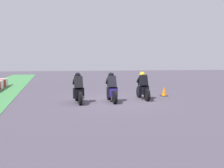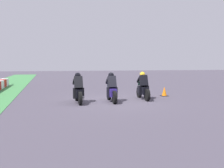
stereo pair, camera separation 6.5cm
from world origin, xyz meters
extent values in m
plane|color=#47414E|center=(0.00, 0.00, 0.00)|extent=(120.00, 120.00, 0.00)
cube|color=red|center=(9.81, 6.93, 0.32)|extent=(1.28, 0.60, 0.64)
cube|color=white|center=(11.12, 6.93, 0.32)|extent=(1.28, 0.60, 0.64)
cylinder|color=black|center=(0.95, -1.86, 0.32)|extent=(0.65, 0.18, 0.64)
cylinder|color=black|center=(-0.45, -1.76, 0.32)|extent=(0.65, 0.18, 0.64)
cube|color=black|center=(0.25, -1.81, 0.50)|extent=(1.12, 0.40, 0.40)
ellipsoid|color=black|center=(0.35, -1.82, 0.80)|extent=(0.50, 0.33, 0.24)
cube|color=red|center=(-0.26, -1.77, 0.52)|extent=(0.07, 0.16, 0.08)
cylinder|color=#A5A5AD|center=(-0.11, -1.94, 0.37)|extent=(0.43, 0.13, 0.10)
cube|color=black|center=(0.15, -1.80, 1.02)|extent=(0.51, 0.43, 0.66)
sphere|color=gold|center=(0.37, -1.82, 1.36)|extent=(0.32, 0.32, 0.30)
cube|color=#488F6C|center=(0.75, -1.84, 0.84)|extent=(0.17, 0.27, 0.23)
cube|color=black|center=(0.15, -1.60, 0.50)|extent=(0.19, 0.15, 0.52)
cube|color=black|center=(0.12, -2.00, 0.50)|extent=(0.19, 0.15, 0.52)
cube|color=black|center=(0.54, -1.65, 1.04)|extent=(0.39, 0.13, 0.31)
cube|color=black|center=(0.52, -2.01, 1.04)|extent=(0.39, 0.13, 0.31)
cylinder|color=black|center=(0.51, 0.06, 0.32)|extent=(0.65, 0.17, 0.64)
cylinder|color=black|center=(-0.89, 0.13, 0.32)|extent=(0.65, 0.17, 0.64)
cube|color=navy|center=(-0.19, 0.10, 0.50)|extent=(1.12, 0.38, 0.40)
ellipsoid|color=navy|center=(-0.09, 0.09, 0.80)|extent=(0.49, 0.32, 0.24)
cube|color=red|center=(-0.70, 0.12, 0.52)|extent=(0.07, 0.16, 0.08)
cylinder|color=#A5A5AD|center=(-0.55, -0.05, 0.37)|extent=(0.42, 0.12, 0.10)
cube|color=black|center=(-0.29, 0.10, 1.02)|extent=(0.50, 0.42, 0.66)
sphere|color=black|center=(-0.07, 0.09, 1.36)|extent=(0.32, 0.32, 0.30)
cube|color=#506859|center=(0.31, 0.07, 0.84)|extent=(0.17, 0.27, 0.23)
cube|color=black|center=(-0.30, 0.30, 0.50)|extent=(0.19, 0.15, 0.52)
cube|color=black|center=(-0.32, -0.10, 0.50)|extent=(0.19, 0.15, 0.52)
cube|color=black|center=(0.10, 0.26, 1.04)|extent=(0.39, 0.12, 0.31)
cube|color=black|center=(0.08, -0.10, 1.04)|extent=(0.39, 0.12, 0.31)
cylinder|color=black|center=(0.58, 1.79, 0.32)|extent=(0.64, 0.14, 0.64)
cylinder|color=black|center=(-0.82, 1.79, 0.32)|extent=(0.64, 0.14, 0.64)
cube|color=black|center=(-0.12, 1.79, 0.50)|extent=(1.10, 0.32, 0.40)
ellipsoid|color=black|center=(-0.02, 1.79, 0.80)|extent=(0.48, 0.30, 0.24)
cube|color=red|center=(-0.63, 1.79, 0.52)|extent=(0.06, 0.16, 0.08)
cylinder|color=#A5A5AD|center=(-0.47, 1.63, 0.37)|extent=(0.42, 0.10, 0.10)
cube|color=black|center=(-0.22, 1.79, 1.02)|extent=(0.49, 0.40, 0.66)
sphere|color=black|center=(0.00, 1.79, 1.36)|extent=(0.30, 0.30, 0.30)
cube|color=slate|center=(0.38, 1.79, 0.84)|extent=(0.16, 0.26, 0.23)
cube|color=black|center=(-0.24, 1.99, 0.50)|extent=(0.18, 0.14, 0.52)
cube|color=black|center=(-0.24, 1.59, 0.50)|extent=(0.18, 0.14, 0.52)
cube|color=black|center=(0.16, 1.97, 1.04)|extent=(0.39, 0.10, 0.31)
cube|color=black|center=(0.16, 1.61, 1.04)|extent=(0.39, 0.10, 0.31)
cube|color=black|center=(1.17, -3.57, 0.01)|extent=(0.40, 0.40, 0.03)
cone|color=orange|center=(1.17, -3.57, 0.28)|extent=(0.32, 0.32, 0.57)
camera|label=1|loc=(-12.31, 3.37, 1.92)|focal=39.57mm
camera|label=2|loc=(-12.33, 3.31, 1.92)|focal=39.57mm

